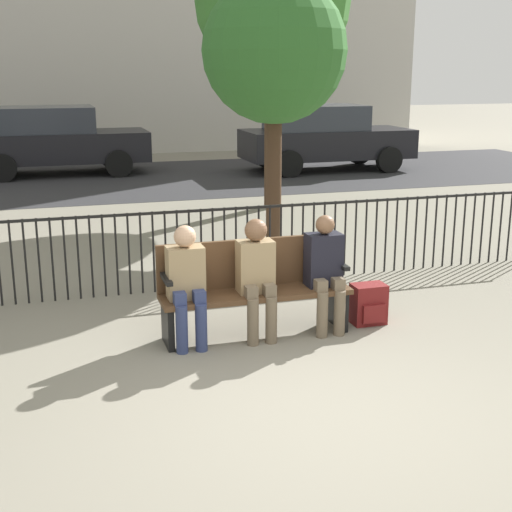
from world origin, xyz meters
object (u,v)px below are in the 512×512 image
(park_bench, at_px, (254,284))
(parked_car_0, at_px, (324,137))
(seated_person_1, at_px, (257,272))
(tree_1, at_px, (273,3))
(tree_0, at_px, (275,52))
(backpack, at_px, (369,304))
(parked_car_1, at_px, (55,140))
(seated_person_0, at_px, (187,280))
(seated_person_2, at_px, (325,268))

(park_bench, relative_size, parked_car_0, 0.44)
(seated_person_1, height_order, tree_1, tree_1)
(tree_0, bearing_deg, parked_car_0, 62.33)
(backpack, height_order, parked_car_1, parked_car_1)
(seated_person_1, height_order, backpack, seated_person_1)
(park_bench, xyz_separation_m, seated_person_1, (-0.01, -0.13, 0.16))
(tree_1, height_order, parked_car_0, tree_1)
(parked_car_0, bearing_deg, tree_1, -122.96)
(parked_car_0, bearing_deg, tree_0, -117.67)
(tree_0, bearing_deg, tree_1, 72.46)
(seated_person_0, distance_m, seated_person_1, 0.67)
(seated_person_0, bearing_deg, tree_0, 61.04)
(park_bench, distance_m, parked_car_0, 11.50)
(seated_person_0, xyz_separation_m, seated_person_1, (0.67, 0.00, 0.01))
(seated_person_0, height_order, seated_person_2, seated_person_2)
(park_bench, bearing_deg, parked_car_0, 64.54)
(parked_car_1, bearing_deg, backpack, -77.00)
(parked_car_0, bearing_deg, park_bench, -115.46)
(park_bench, distance_m, seated_person_2, 0.72)
(seated_person_0, relative_size, parked_car_1, 0.27)
(seated_person_1, height_order, parked_car_1, parked_car_1)
(park_bench, relative_size, tree_0, 0.49)
(tree_0, height_order, parked_car_1, tree_0)
(seated_person_0, height_order, tree_1, tree_1)
(seated_person_0, relative_size, seated_person_1, 0.98)
(backpack, bearing_deg, park_bench, 175.82)
(seated_person_0, relative_size, seated_person_2, 0.99)
(tree_1, bearing_deg, parked_car_1, 124.23)
(parked_car_0, relative_size, parked_car_1, 1.00)
(seated_person_1, distance_m, tree_0, 4.52)
(parked_car_0, xyz_separation_m, parked_car_1, (-6.45, 1.21, 0.00))
(seated_person_2, bearing_deg, park_bench, 169.10)
(tree_0, xyz_separation_m, tree_1, (0.80, 2.52, 0.87))
(park_bench, bearing_deg, seated_person_1, -93.26)
(seated_person_1, bearing_deg, park_bench, 86.74)
(seated_person_1, bearing_deg, tree_1, 70.66)
(tree_1, bearing_deg, park_bench, -109.67)
(seated_person_1, xyz_separation_m, backpack, (1.20, 0.05, -0.45))
(parked_car_1, bearing_deg, tree_1, -55.77)
(backpack, bearing_deg, parked_car_1, 103.00)
(backpack, xyz_separation_m, tree_0, (0.21, 3.71, 2.53))
(park_bench, relative_size, tree_1, 0.37)
(backpack, height_order, tree_1, tree_1)
(parked_car_0, bearing_deg, seated_person_0, -118.14)
(tree_1, bearing_deg, backpack, -99.16)
(seated_person_2, bearing_deg, parked_car_0, 67.97)
(seated_person_0, xyz_separation_m, backpack, (1.87, 0.05, -0.44))
(tree_0, relative_size, tree_1, 0.76)
(seated_person_0, bearing_deg, tree_1, 65.38)
(tree_0, xyz_separation_m, parked_car_0, (3.54, 6.75, -1.89))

